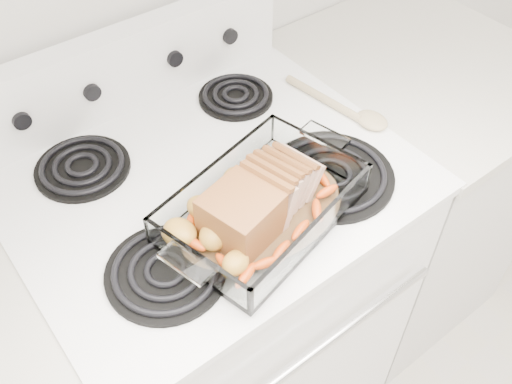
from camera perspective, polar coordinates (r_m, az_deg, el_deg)
electric_range at (r=1.50m, az=-3.90°, el=-10.48°), size 0.78×0.70×1.12m
counter_right at (r=1.81m, az=13.69°, el=0.38°), size 0.58×0.68×0.93m
baking_dish at (r=1.03m, az=0.68°, el=-1.75°), size 0.36×0.23×0.07m
pork_roast at (r=1.00m, az=-0.35°, el=-1.08°), size 0.24×0.11×0.09m
roast_vegetables at (r=1.05m, az=-0.67°, el=-0.39°), size 0.34×0.19×0.04m
wooden_spoon at (r=1.29m, az=9.41°, el=8.05°), size 0.08×0.27×0.02m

